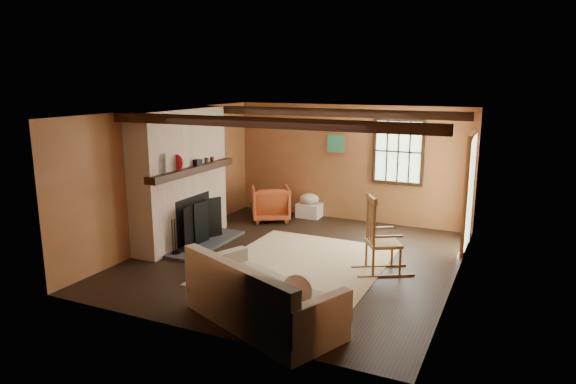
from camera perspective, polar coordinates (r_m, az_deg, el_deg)
The scene contains 10 objects.
ground at distance 8.52m, azimuth 0.82°, elevation -7.48°, with size 5.50×5.50×0.00m, color black.
room_envelope at distance 8.26m, azimuth 2.98°, elevation 3.59°, with size 5.02×5.52×2.44m.
fireplace at distance 9.32m, azimuth -11.75°, elevation 1.04°, with size 1.02×2.30×2.40m.
rug at distance 8.27m, azimuth 1.52°, elevation -8.09°, with size 2.50×3.00×0.01m, color #D2B08C.
rocking_chair at distance 7.94m, azimuth 10.26°, elevation -5.30°, with size 0.99×0.84×1.21m.
sofa at distance 6.29m, azimuth -3.17°, elevation -12.01°, with size 2.25×1.65×0.83m.
firewood_pile at distance 11.44m, azimuth -2.75°, elevation -1.71°, with size 0.61×0.11×0.22m.
laundry_basket at distance 11.02m, azimuth 2.38°, elevation -2.04°, with size 0.50×0.38×0.30m, color silver.
basket_pillow at distance 10.96m, azimuth 2.39°, elevation -0.74°, with size 0.43×0.34×0.21m, color beige.
armchair at distance 10.75m, azimuth -1.94°, elevation -1.27°, with size 0.77×0.79×0.72m, color #BF6026.
Camera 1 is at (3.27, -7.31, 2.90)m, focal length 32.00 mm.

